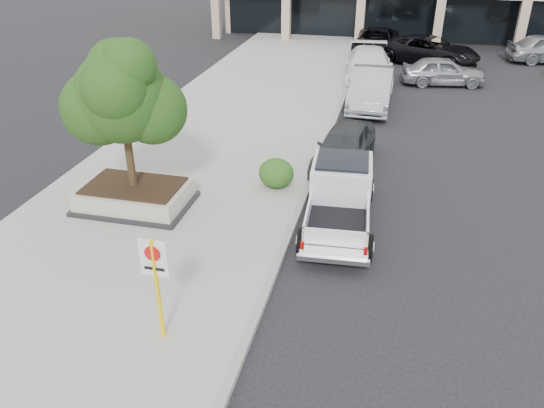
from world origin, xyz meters
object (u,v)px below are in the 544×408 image
at_px(planter, 135,195).
at_px(lot_car_d, 429,50).
at_px(planter_tree, 129,96).
at_px(no_parking_sign, 156,277).
at_px(pickup_truck, 339,199).
at_px(lot_car_a, 443,71).
at_px(curb_car_a, 344,147).
at_px(curb_car_c, 368,67).
at_px(curb_car_d, 376,42).
at_px(curb_car_b, 371,88).

height_order(planter, lot_car_d, lot_car_d).
height_order(planter_tree, no_parking_sign, planter_tree).
relative_size(planter, planter_tree, 0.80).
bearing_deg(pickup_truck, planter_tree, -179.85).
bearing_deg(lot_car_a, planter, 140.58).
height_order(no_parking_sign, curb_car_a, no_parking_sign).
bearing_deg(curb_car_c, no_parking_sign, -102.13).
bearing_deg(curb_car_d, curb_car_b, -85.90).
distance_m(planter_tree, curb_car_b, 12.94).
relative_size(no_parking_sign, curb_car_c, 0.40).
bearing_deg(no_parking_sign, lot_car_d, 77.37).
height_order(no_parking_sign, curb_car_b, no_parking_sign).
xyz_separation_m(planter, planter_tree, (0.13, 0.15, 2.94)).
distance_m(curb_car_c, curb_car_d, 6.67).
bearing_deg(pickup_truck, no_parking_sign, -121.12).
xyz_separation_m(curb_car_a, lot_car_a, (3.75, 11.27, 0.01)).
height_order(pickup_truck, lot_car_d, lot_car_d).
height_order(planter_tree, curb_car_d, planter_tree).
height_order(planter, pickup_truck, pickup_truck).
distance_m(pickup_truck, curb_car_b, 10.85).
distance_m(curb_car_a, curb_car_c, 10.70).
relative_size(planter, no_parking_sign, 1.39).
relative_size(lot_car_a, lot_car_d, 0.72).
height_order(no_parking_sign, curb_car_d, no_parking_sign).
relative_size(pickup_truck, curb_car_d, 0.91).
bearing_deg(no_parking_sign, curb_car_b, 79.89).
height_order(planter, no_parking_sign, no_parking_sign).
bearing_deg(pickup_truck, curb_car_c, 87.37).
relative_size(planter_tree, lot_car_d, 0.69).
bearing_deg(planter_tree, curb_car_b, 62.66).
distance_m(pickup_truck, curb_car_a, 4.05).
relative_size(curb_car_d, lot_car_d, 0.97).
xyz_separation_m(no_parking_sign, curb_car_a, (2.51, 9.57, -0.93)).
xyz_separation_m(planter_tree, lot_car_a, (9.16, 15.71, -2.71)).
height_order(curb_car_c, lot_car_a, curb_car_c).
relative_size(planter, lot_car_a, 0.77).
height_order(planter, lot_car_a, lot_car_a).
bearing_deg(pickup_truck, lot_car_a, 73.47).
bearing_deg(no_parking_sign, planter, 121.45).
bearing_deg(lot_car_a, pickup_truck, 158.35).
bearing_deg(curb_car_b, pickup_truck, -90.33).
bearing_deg(curb_car_a, planter, -133.14).
relative_size(curb_car_d, lot_car_a, 1.35).
xyz_separation_m(planter_tree, no_parking_sign, (2.90, -5.12, -1.78)).
bearing_deg(lot_car_a, curb_car_b, 134.09).
relative_size(curb_car_c, lot_car_d, 1.00).
distance_m(planter, lot_car_d, 21.93).
height_order(curb_car_b, lot_car_d, curb_car_b).
bearing_deg(planter, planter_tree, 48.97).
height_order(planter_tree, curb_car_a, planter_tree).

